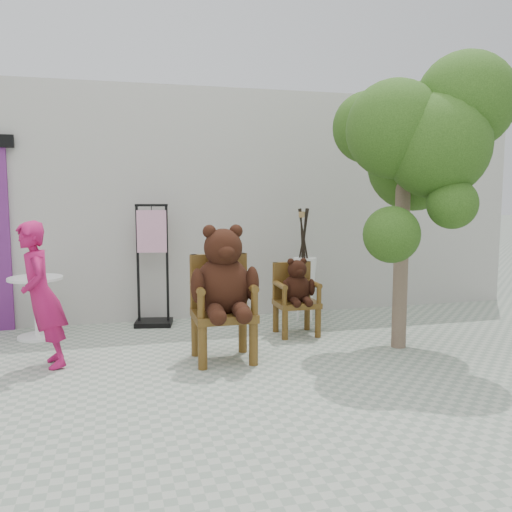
# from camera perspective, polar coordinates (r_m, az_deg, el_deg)

# --- Properties ---
(ground_plane) EXTENTS (60.00, 60.00, 0.00)m
(ground_plane) POSITION_cam_1_polar(r_m,az_deg,el_deg) (4.86, 0.54, -13.21)
(ground_plane) COLOR #989E8D
(ground_plane) RESTS_ON ground
(back_wall) EXTENTS (9.00, 1.00, 3.00)m
(back_wall) POSITION_cam_1_polar(r_m,az_deg,el_deg) (7.60, -5.70, 5.50)
(back_wall) COLOR #B0ADA5
(back_wall) RESTS_ON ground
(chair_big) EXTENTS (0.67, 0.71, 1.35)m
(chair_big) POSITION_cam_1_polar(r_m,az_deg,el_deg) (5.31, -3.47, -3.10)
(chair_big) COLOR #4A300F
(chair_big) RESTS_ON ground
(chair_small) EXTENTS (0.48, 0.49, 0.90)m
(chair_small) POSITION_cam_1_polar(r_m,az_deg,el_deg) (6.33, 4.25, -3.56)
(chair_small) COLOR #4A300F
(chair_small) RESTS_ON ground
(person) EXTENTS (0.44, 0.57, 1.39)m
(person) POSITION_cam_1_polar(r_m,az_deg,el_deg) (5.47, -21.63, -3.89)
(person) COLOR #AA1452
(person) RESTS_ON ground
(cafe_table) EXTENTS (0.60, 0.60, 0.70)m
(cafe_table) POSITION_cam_1_polar(r_m,az_deg,el_deg) (6.65, -22.13, -4.32)
(cafe_table) COLOR white
(cafe_table) RESTS_ON ground
(display_stand) EXTENTS (0.51, 0.43, 1.51)m
(display_stand) POSITION_cam_1_polar(r_m,az_deg,el_deg) (6.85, -10.80, -2.41)
(display_stand) COLOR black
(display_stand) RESTS_ON ground
(stool_bucket) EXTENTS (0.32, 0.32, 1.45)m
(stool_bucket) POSITION_cam_1_polar(r_m,az_deg,el_deg) (7.05, 5.16, -1.58)
(stool_bucket) COLOR white
(stool_bucket) RESTS_ON ground
(tree) EXTENTS (1.71, 1.73, 3.03)m
(tree) POSITION_cam_1_polar(r_m,az_deg,el_deg) (6.01, 17.05, 11.85)
(tree) COLOR brown
(tree) RESTS_ON ground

